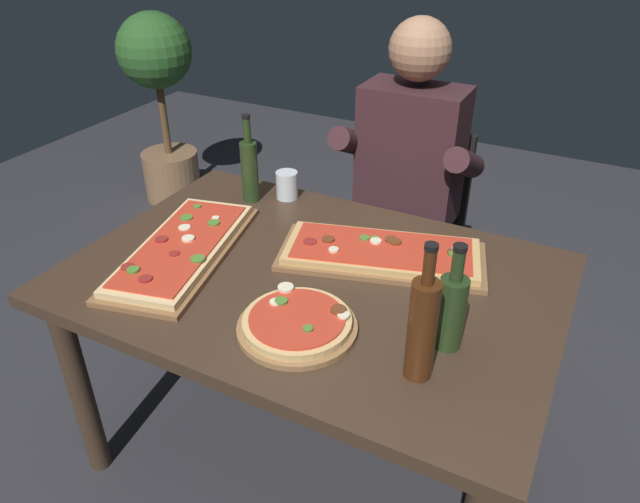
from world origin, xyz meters
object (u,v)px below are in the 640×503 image
object	(u,v)px
pizza_round_far	(297,324)
oil_bottle_amber	(250,169)
potted_plant_corner	(160,93)
pizza_rectangular_front	(382,253)
seated_diner	(405,180)
dining_table	(312,301)
vinegar_bottle_green	(451,309)
wine_bottle_dark	(422,327)
tumbler_near_camera	(287,187)
diner_chair	(411,224)
pizza_rectangular_left	(183,249)

from	to	relation	value
pizza_round_far	oil_bottle_amber	world-z (taller)	oil_bottle_amber
pizza_round_far	potted_plant_corner	size ratio (longest dim) A/B	0.27
pizza_rectangular_front	seated_diner	size ratio (longest dim) A/B	0.50
pizza_rectangular_front	seated_diner	xyz separation A→B (m)	(-0.13, 0.57, -0.02)
dining_table	potted_plant_corner	bearing A→B (deg)	141.87
vinegar_bottle_green	oil_bottle_amber	bearing A→B (deg)	152.64
wine_bottle_dark	oil_bottle_amber	bearing A→B (deg)	145.22
tumbler_near_camera	diner_chair	xyz separation A→B (m)	(0.33, 0.46, -0.30)
pizza_rectangular_front	dining_table	bearing A→B (deg)	-130.90
dining_table	oil_bottle_amber	bearing A→B (deg)	142.38
vinegar_bottle_green	potted_plant_corner	bearing A→B (deg)	145.70
oil_bottle_amber	tumbler_near_camera	size ratio (longest dim) A/B	3.20
pizza_rectangular_front	oil_bottle_amber	bearing A→B (deg)	164.90
oil_bottle_amber	potted_plant_corner	bearing A→B (deg)	141.71
tumbler_near_camera	wine_bottle_dark	bearing A→B (deg)	-42.00
dining_table	vinegar_bottle_green	bearing A→B (deg)	-15.43
dining_table	pizza_rectangular_left	world-z (taller)	pizza_rectangular_left
pizza_rectangular_front	pizza_rectangular_left	distance (m)	0.61
dining_table	potted_plant_corner	size ratio (longest dim) A/B	1.24
pizza_rectangular_front	tumbler_near_camera	world-z (taller)	tumbler_near_camera
tumbler_near_camera	diner_chair	world-z (taller)	diner_chair
wine_bottle_dark	dining_table	bearing A→B (deg)	148.35
pizza_round_far	oil_bottle_amber	size ratio (longest dim) A/B	0.97
pizza_rectangular_left	vinegar_bottle_green	distance (m)	0.85
pizza_rectangular_front	seated_diner	bearing A→B (deg)	103.35
vinegar_bottle_green	pizza_rectangular_front	bearing A→B (deg)	135.04
pizza_rectangular_front	potted_plant_corner	size ratio (longest dim) A/B	0.59
pizza_rectangular_front	vinegar_bottle_green	bearing A→B (deg)	-44.96
pizza_round_far	tumbler_near_camera	world-z (taller)	tumbler_near_camera
vinegar_bottle_green	tumbler_near_camera	xyz separation A→B (m)	(-0.75, 0.52, -0.07)
vinegar_bottle_green	diner_chair	bearing A→B (deg)	113.55
pizza_round_far	pizza_rectangular_front	bearing A→B (deg)	81.55
wine_bottle_dark	oil_bottle_amber	distance (m)	1.01
oil_bottle_amber	tumbler_near_camera	xyz separation A→B (m)	(0.10, 0.08, -0.08)
pizza_round_far	diner_chair	bearing A→B (deg)	93.81
pizza_rectangular_left	tumbler_near_camera	world-z (taller)	tumbler_near_camera
oil_bottle_amber	vinegar_bottle_green	xyz separation A→B (m)	(0.86, -0.44, -0.01)
oil_bottle_amber	vinegar_bottle_green	world-z (taller)	oil_bottle_amber
dining_table	tumbler_near_camera	world-z (taller)	tumbler_near_camera
potted_plant_corner	pizza_rectangular_left	bearing A→B (deg)	-47.33
seated_diner	potted_plant_corner	xyz separation A→B (m)	(-1.75, 0.63, -0.07)
pizza_rectangular_left	vinegar_bottle_green	world-z (taller)	vinegar_bottle_green
pizza_rectangular_left	pizza_round_far	distance (m)	0.51
vinegar_bottle_green	seated_diner	distance (m)	0.96
oil_bottle_amber	potted_plant_corner	distance (m)	1.69
wine_bottle_dark	pizza_rectangular_front	bearing A→B (deg)	121.80
pizza_round_far	vinegar_bottle_green	world-z (taller)	vinegar_bottle_green
diner_chair	potted_plant_corner	xyz separation A→B (m)	(-1.75, 0.51, 0.18)
pizza_rectangular_left	diner_chair	size ratio (longest dim) A/B	0.76
wine_bottle_dark	tumbler_near_camera	distance (m)	0.98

